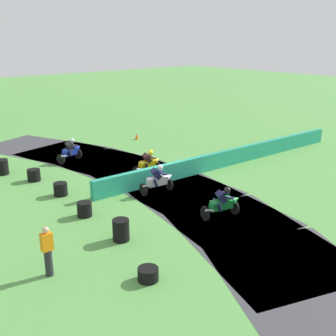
{
  "coord_description": "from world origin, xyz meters",
  "views": [
    {
      "loc": [
        -12.56,
        -15.07,
        7.03
      ],
      "look_at": [
        -0.06,
        -0.54,
        0.9
      ],
      "focal_mm": 44.44,
      "sensor_mm": 36.0,
      "label": 1
    }
  ],
  "objects_px": {
    "motorcycle_chase_white": "(158,180)",
    "tire_stack_mid_a": "(121,230)",
    "traffic_cone": "(137,136)",
    "tire_stack_mid_b": "(85,209)",
    "tire_stack_extra_a": "(34,175)",
    "motorcycle_trailing_yellow": "(148,163)",
    "motorcycle_fourth_blue": "(71,150)",
    "tire_stack_far": "(61,189)",
    "tire_stack_extra_b": "(2,167)",
    "track_marshal": "(48,251)",
    "motorcycle_lead_green": "(223,203)",
    "tire_stack_near": "(148,274)"
  },
  "relations": [
    {
      "from": "tire_stack_mid_a",
      "to": "tire_stack_far",
      "type": "distance_m",
      "value": 5.48
    },
    {
      "from": "motorcycle_trailing_yellow",
      "to": "tire_stack_extra_a",
      "type": "xyz_separation_m",
      "value": [
        -4.98,
        3.04,
        -0.35
      ]
    },
    {
      "from": "tire_stack_near",
      "to": "traffic_cone",
      "type": "bearing_deg",
      "value": 54.47
    },
    {
      "from": "motorcycle_fourth_blue",
      "to": "tire_stack_extra_a",
      "type": "xyz_separation_m",
      "value": [
        -3.09,
        -1.86,
        -0.36
      ]
    },
    {
      "from": "tire_stack_mid_a",
      "to": "tire_stack_extra_b",
      "type": "xyz_separation_m",
      "value": [
        -0.54,
        10.28,
        0.0
      ]
    },
    {
      "from": "motorcycle_lead_green",
      "to": "motorcycle_fourth_blue",
      "type": "distance_m",
      "value": 11.15
    },
    {
      "from": "motorcycle_chase_white",
      "to": "tire_stack_mid_a",
      "type": "bearing_deg",
      "value": -145.49
    },
    {
      "from": "motorcycle_trailing_yellow",
      "to": "tire_stack_near",
      "type": "xyz_separation_m",
      "value": [
        -6.14,
        -7.8,
        -0.45
      ]
    },
    {
      "from": "tire_stack_far",
      "to": "traffic_cone",
      "type": "relative_size",
      "value": 1.43
    },
    {
      "from": "motorcycle_trailing_yellow",
      "to": "motorcycle_fourth_blue",
      "type": "bearing_deg",
      "value": 111.04
    },
    {
      "from": "tire_stack_mid_b",
      "to": "tire_stack_extra_a",
      "type": "height_order",
      "value": "same"
    },
    {
      "from": "tire_stack_extra_b",
      "to": "traffic_cone",
      "type": "height_order",
      "value": "tire_stack_extra_b"
    },
    {
      "from": "traffic_cone",
      "to": "track_marshal",
      "type": "bearing_deg",
      "value": -135.35
    },
    {
      "from": "motorcycle_lead_green",
      "to": "motorcycle_trailing_yellow",
      "type": "bearing_deg",
      "value": 80.1
    },
    {
      "from": "tire_stack_extra_a",
      "to": "track_marshal",
      "type": "bearing_deg",
      "value": -110.83
    },
    {
      "from": "tire_stack_mid_b",
      "to": "track_marshal",
      "type": "height_order",
      "value": "track_marshal"
    },
    {
      "from": "motorcycle_chase_white",
      "to": "track_marshal",
      "type": "relative_size",
      "value": 1.05
    },
    {
      "from": "tire_stack_far",
      "to": "tire_stack_extra_a",
      "type": "bearing_deg",
      "value": 91.89
    },
    {
      "from": "tire_stack_far",
      "to": "traffic_cone",
      "type": "height_order",
      "value": "tire_stack_far"
    },
    {
      "from": "tire_stack_near",
      "to": "track_marshal",
      "type": "xyz_separation_m",
      "value": [
        -2.13,
        2.19,
        0.62
      ]
    },
    {
      "from": "motorcycle_trailing_yellow",
      "to": "tire_stack_extra_a",
      "type": "relative_size",
      "value": 2.6
    },
    {
      "from": "motorcycle_lead_green",
      "to": "tire_stack_far",
      "type": "xyz_separation_m",
      "value": [
        -3.8,
        6.54,
        -0.35
      ]
    },
    {
      "from": "motorcycle_lead_green",
      "to": "motorcycle_fourth_blue",
      "type": "height_order",
      "value": "motorcycle_fourth_blue"
    },
    {
      "from": "motorcycle_lead_green",
      "to": "tire_stack_mid_b",
      "type": "height_order",
      "value": "motorcycle_lead_green"
    },
    {
      "from": "motorcycle_trailing_yellow",
      "to": "tire_stack_mid_b",
      "type": "height_order",
      "value": "motorcycle_trailing_yellow"
    },
    {
      "from": "motorcycle_lead_green",
      "to": "tire_stack_near",
      "type": "bearing_deg",
      "value": -162.67
    },
    {
      "from": "motorcycle_fourth_blue",
      "to": "motorcycle_trailing_yellow",
      "type": "bearing_deg",
      "value": -68.96
    },
    {
      "from": "tire_stack_far",
      "to": "tire_stack_extra_b",
      "type": "bearing_deg",
      "value": 101.05
    },
    {
      "from": "tire_stack_extra_a",
      "to": "tire_stack_extra_b",
      "type": "xyz_separation_m",
      "value": [
        -0.85,
        2.1,
        0.1
      ]
    },
    {
      "from": "traffic_cone",
      "to": "tire_stack_far",
      "type": "bearing_deg",
      "value": -144.84
    },
    {
      "from": "motorcycle_chase_white",
      "to": "tire_stack_mid_b",
      "type": "bearing_deg",
      "value": -179.18
    },
    {
      "from": "tire_stack_mid_b",
      "to": "motorcycle_fourth_blue",
      "type": "bearing_deg",
      "value": 65.53
    },
    {
      "from": "motorcycle_lead_green",
      "to": "tire_stack_extra_a",
      "type": "xyz_separation_m",
      "value": [
        -3.89,
        9.27,
        -0.35
      ]
    },
    {
      "from": "motorcycle_trailing_yellow",
      "to": "tire_stack_mid_b",
      "type": "relative_size",
      "value": 2.81
    },
    {
      "from": "traffic_cone",
      "to": "motorcycle_trailing_yellow",
      "type": "bearing_deg",
      "value": -122.17
    },
    {
      "from": "motorcycle_lead_green",
      "to": "motorcycle_fourth_blue",
      "type": "bearing_deg",
      "value": 94.11
    },
    {
      "from": "motorcycle_lead_green",
      "to": "tire_stack_extra_b",
      "type": "height_order",
      "value": "motorcycle_lead_green"
    },
    {
      "from": "tire_stack_extra_b",
      "to": "track_marshal",
      "type": "relative_size",
      "value": 0.49
    },
    {
      "from": "traffic_cone",
      "to": "tire_stack_mid_b",
      "type": "bearing_deg",
      "value": -135.84
    },
    {
      "from": "tire_stack_mid_b",
      "to": "tire_stack_extra_a",
      "type": "relative_size",
      "value": 0.92
    },
    {
      "from": "tire_stack_extra_b",
      "to": "tire_stack_mid_b",
      "type": "bearing_deg",
      "value": -85.47
    },
    {
      "from": "tire_stack_mid_a",
      "to": "traffic_cone",
      "type": "distance_m",
      "value": 15.26
    },
    {
      "from": "motorcycle_lead_green",
      "to": "tire_stack_far",
      "type": "bearing_deg",
      "value": 120.18
    },
    {
      "from": "tire_stack_mid_a",
      "to": "tire_stack_extra_a",
      "type": "relative_size",
      "value": 1.23
    },
    {
      "from": "motorcycle_fourth_blue",
      "to": "track_marshal",
      "type": "bearing_deg",
      "value": -121.28
    },
    {
      "from": "tire_stack_mid_a",
      "to": "motorcycle_lead_green",
      "type": "bearing_deg",
      "value": -14.34
    },
    {
      "from": "motorcycle_trailing_yellow",
      "to": "tire_stack_far",
      "type": "xyz_separation_m",
      "value": [
        -4.89,
        0.32,
        -0.35
      ]
    },
    {
      "from": "tire_stack_mid_b",
      "to": "tire_stack_near",
      "type": "bearing_deg",
      "value": -99.7
    },
    {
      "from": "tire_stack_mid_b",
      "to": "tire_stack_extra_b",
      "type": "relative_size",
      "value": 0.75
    },
    {
      "from": "motorcycle_fourth_blue",
      "to": "tire_stack_far",
      "type": "bearing_deg",
      "value": -123.25
    }
  ]
}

